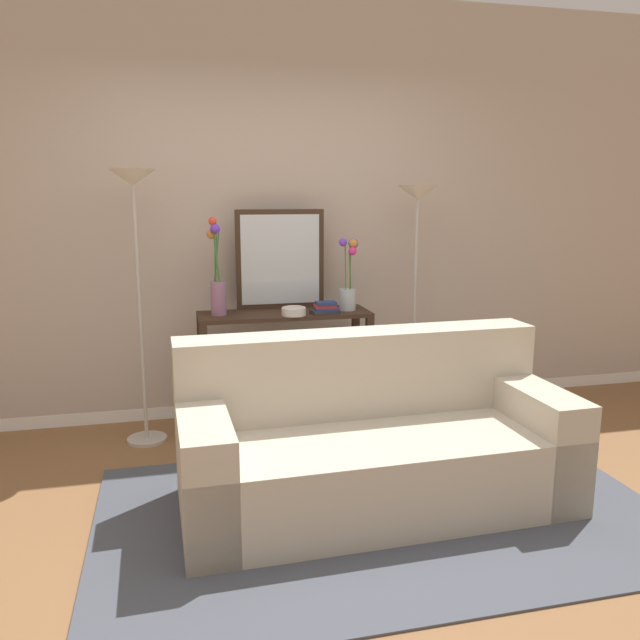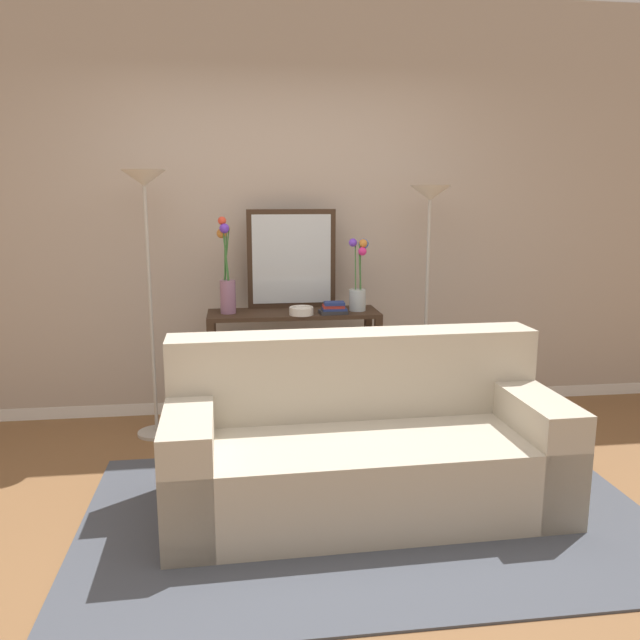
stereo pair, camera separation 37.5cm
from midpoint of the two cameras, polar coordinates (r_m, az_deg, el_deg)
ground_plane at (r=3.23m, az=2.13°, el=-18.93°), size 16.00×16.00×0.02m
back_wall at (r=4.69m, az=-1.74°, el=9.69°), size 12.00×0.15×2.98m
area_rug at (r=3.40m, az=7.65°, el=-17.14°), size 2.86×1.74×0.01m
couch at (r=3.40m, az=7.05°, el=-11.30°), size 2.02×0.90×0.88m
console_table at (r=4.42m, az=0.06°, el=-2.55°), size 1.17×0.39×0.82m
floor_lamp_left at (r=4.21m, az=-12.86°, el=7.87°), size 0.28×0.28×1.76m
floor_lamp_right at (r=4.46m, az=12.14°, el=7.16°), size 0.28×0.28×1.67m
wall_mirror at (r=4.47m, az=-0.16°, el=5.47°), size 0.62×0.02×0.69m
vase_tall_flowers at (r=4.29m, az=-5.92°, el=3.96°), size 0.12×0.13×0.65m
vase_short_flowers at (r=4.39m, az=5.93°, el=3.35°), size 0.14×0.12×0.50m
fruit_bowl at (r=4.24m, az=0.83°, el=0.82°), size 0.16×0.16×0.05m
book_stack at (r=4.29m, az=3.74°, el=1.03°), size 0.19×0.14×0.08m
book_row_under_console at (r=4.53m, az=-4.02°, el=-8.91°), size 0.32×0.18×0.12m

